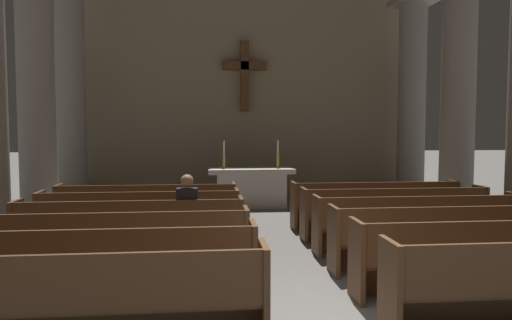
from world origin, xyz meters
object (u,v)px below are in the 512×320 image
at_px(column_left_third, 37,93).
at_px(column_right_fourth, 412,102).
at_px(pew_right_row_6, 375,204).
at_px(candlestick_left, 224,159).
at_px(pew_right_row_5, 394,213).
at_px(candlestick_right, 278,159).
at_px(pew_left_row_4, 131,230).
at_px(lone_worshipper, 188,214).
at_px(pew_left_row_6, 148,208).
at_px(pew_right_row_3, 450,238).
at_px(column_right_third, 458,96).
at_px(column_left_fourth, 71,100).
at_px(pew_left_row_2, 101,268).
at_px(pew_right_row_4, 418,223).
at_px(altar, 251,186).
at_px(pew_left_row_1, 76,301).
at_px(pew_right_row_2, 493,257).
at_px(pew_left_row_5, 140,217).
at_px(pew_left_row_3, 119,246).

bearing_deg(column_left_third, column_right_fourth, 14.92).
xyz_separation_m(pew_right_row_6, candlestick_left, (-2.99, 2.81, 0.76)).
height_order(pew_right_row_5, candlestick_right, candlestick_right).
bearing_deg(pew_left_row_4, lone_worshipper, 2.56).
relative_size(pew_left_row_6, pew_right_row_6, 1.00).
bearing_deg(pew_left_row_4, pew_left_row_6, 90.00).
relative_size(pew_right_row_3, column_right_third, 0.60).
bearing_deg(pew_left_row_4, column_right_fourth, 39.91).
bearing_deg(pew_right_row_3, pew_left_row_4, 167.56).
relative_size(column_left_fourth, lone_worshipper, 4.36).
distance_m(pew_left_row_4, pew_right_row_6, 5.01).
height_order(column_right_fourth, lone_worshipper, column_right_fourth).
relative_size(pew_left_row_2, pew_left_row_4, 1.00).
bearing_deg(pew_left_row_6, pew_right_row_3, -33.50).
bearing_deg(pew_right_row_4, pew_left_row_2, -156.19).
height_order(column_right_third, column_left_fourth, same).
bearing_deg(pew_left_row_2, pew_right_row_5, 33.50).
relative_size(column_left_fourth, candlestick_right, 8.05).
bearing_deg(altar, pew_left_row_1, -106.24).
height_order(pew_left_row_2, pew_right_row_2, same).
height_order(pew_right_row_4, pew_right_row_6, same).
relative_size(pew_left_row_4, pew_left_row_5, 1.00).
height_order(pew_left_row_4, pew_right_row_4, same).
bearing_deg(pew_right_row_2, altar, 108.48).
bearing_deg(pew_left_row_5, candlestick_left, 67.40).
distance_m(column_right_fourth, candlestick_right, 4.49).
bearing_deg(candlestick_right, pew_left_row_4, -121.76).
distance_m(column_left_third, column_left_fourth, 2.54).
height_order(pew_left_row_1, altar, altar).
bearing_deg(pew_right_row_6, pew_left_row_3, -146.50).
bearing_deg(pew_left_row_3, pew_left_row_2, -90.00).
height_order(pew_left_row_2, pew_right_row_3, same).
distance_m(pew_left_row_6, candlestick_right, 4.17).
height_order(pew_right_row_6, column_right_fourth, column_right_fourth).
xyz_separation_m(pew_right_row_3, pew_right_row_4, (0.00, 1.01, 0.00)).
bearing_deg(candlestick_right, pew_right_row_2, -76.93).
xyz_separation_m(pew_left_row_6, column_left_third, (-2.48, 1.34, 2.32)).
height_order(column_right_third, candlestick_left, column_right_third).
relative_size(pew_right_row_5, column_left_third, 0.60).
bearing_deg(pew_right_row_6, column_left_third, 169.23).
bearing_deg(column_left_third, pew_right_row_4, -25.48).
xyz_separation_m(pew_left_row_5, lone_worshipper, (0.86, -0.97, 0.22)).
bearing_deg(pew_left_row_2, column_left_fourth, 107.37).
xyz_separation_m(pew_right_row_2, pew_right_row_6, (0.00, 4.04, 0.00)).
distance_m(pew_right_row_4, pew_right_row_6, 2.02).
xyz_separation_m(column_left_third, column_right_fourth, (9.54, 2.54, 0.00)).
relative_size(pew_left_row_2, pew_right_row_5, 1.00).
distance_m(pew_left_row_1, pew_right_row_5, 6.11).
bearing_deg(column_left_fourth, pew_left_row_5, -63.14).
xyz_separation_m(pew_left_row_2, pew_right_row_5, (4.58, 3.03, 0.00)).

